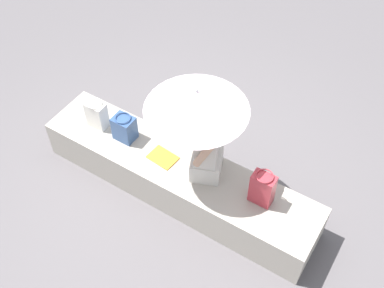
% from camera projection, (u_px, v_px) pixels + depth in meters
% --- Properties ---
extents(ground_plane, '(14.00, 14.00, 0.00)m').
position_uv_depth(ground_plane, '(179.00, 190.00, 5.03)').
color(ground_plane, '#605B5E').
extents(stone_bench, '(2.97, 0.63, 0.44)m').
position_uv_depth(stone_bench, '(178.00, 178.00, 4.86)').
color(stone_bench, '#A8A093').
rests_on(stone_bench, ground).
extents(person_seated, '(0.39, 0.51, 0.90)m').
position_uv_depth(person_seated, '(207.00, 145.00, 4.35)').
color(person_seated, beige).
rests_on(person_seated, stone_bench).
extents(parasol, '(0.91, 0.91, 1.06)m').
position_uv_depth(parasol, '(197.00, 101.00, 3.94)').
color(parasol, '#B7B7BC').
rests_on(parasol, stone_bench).
extents(handbag_black, '(0.21, 0.16, 0.32)m').
position_uv_depth(handbag_black, '(97.00, 114.00, 4.92)').
color(handbag_black, silver).
rests_on(handbag_black, stone_bench).
extents(tote_bag_canvas, '(0.21, 0.17, 0.30)m').
position_uv_depth(tote_bag_canvas, '(124.00, 128.00, 4.82)').
color(tote_bag_canvas, '#335184').
rests_on(tote_bag_canvas, stone_bench).
extents(shoulder_bag_spare, '(0.21, 0.16, 0.37)m').
position_uv_depth(shoulder_bag_spare, '(262.00, 188.00, 4.28)').
color(shoulder_bag_spare, '#B2333D').
rests_on(shoulder_bag_spare, stone_bench).
extents(magazine, '(0.30, 0.23, 0.01)m').
position_uv_depth(magazine, '(163.00, 157.00, 4.74)').
color(magazine, gold).
rests_on(magazine, stone_bench).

